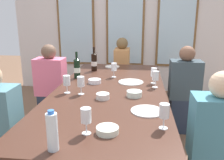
{
  "coord_description": "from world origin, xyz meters",
  "views": [
    {
      "loc": [
        0.29,
        -2.32,
        1.48
      ],
      "look_at": [
        0.0,
        0.18,
        0.79
      ],
      "focal_mm": 38.8,
      "sensor_mm": 36.0,
      "label": 1
    }
  ],
  "objects_px": {
    "wine_glass_3": "(114,67)",
    "seated_person_2": "(51,88)",
    "tasting_bowl_1": "(103,96)",
    "water_bottle": "(52,132)",
    "tasting_bowl_0": "(107,130)",
    "wine_glass_0": "(86,117)",
    "white_plate_1": "(131,82)",
    "seated_person_3": "(184,92)",
    "wine_glass_4": "(154,73)",
    "seated_person_1": "(215,149)",
    "dining_table": "(110,95)",
    "white_plate_2": "(112,67)",
    "wine_glass_6": "(164,112)",
    "wine_glass_5": "(67,81)",
    "wine_bottle_0": "(94,62)",
    "tasting_bowl_3": "(95,81)",
    "wine_glass_1": "(81,82)",
    "seated_person_4": "(122,73)",
    "wine_bottle_1": "(77,68)",
    "tasting_bowl_2": "(134,94)",
    "white_plate_0": "(147,111)",
    "wine_glass_2": "(156,76)"
  },
  "relations": [
    {
      "from": "wine_glass_3",
      "to": "seated_person_2",
      "type": "xyz_separation_m",
      "value": [
        -0.85,
        0.12,
        -0.34
      ]
    },
    {
      "from": "tasting_bowl_1",
      "to": "water_bottle",
      "type": "xyz_separation_m",
      "value": [
        -0.15,
        -0.87,
        0.09
      ]
    },
    {
      "from": "tasting_bowl_0",
      "to": "tasting_bowl_1",
      "type": "xyz_separation_m",
      "value": [
        -0.13,
        0.64,
        0.0
      ]
    },
    {
      "from": "wine_glass_0",
      "to": "white_plate_1",
      "type": "bearing_deg",
      "value": 79.18
    },
    {
      "from": "water_bottle",
      "to": "seated_person_3",
      "type": "relative_size",
      "value": 0.22
    },
    {
      "from": "wine_glass_4",
      "to": "seated_person_1",
      "type": "relative_size",
      "value": 0.16
    },
    {
      "from": "dining_table",
      "to": "white_plate_2",
      "type": "bearing_deg",
      "value": 95.26
    },
    {
      "from": "wine_glass_0",
      "to": "seated_person_2",
      "type": "relative_size",
      "value": 0.16
    },
    {
      "from": "wine_glass_4",
      "to": "wine_glass_6",
      "type": "bearing_deg",
      "value": -89.4
    },
    {
      "from": "wine_glass_0",
      "to": "seated_person_1",
      "type": "bearing_deg",
      "value": 17.08
    },
    {
      "from": "tasting_bowl_0",
      "to": "wine_glass_5",
      "type": "relative_size",
      "value": 0.84
    },
    {
      "from": "wine_bottle_0",
      "to": "tasting_bowl_3",
      "type": "bearing_deg",
      "value": -78.91
    },
    {
      "from": "tasting_bowl_0",
      "to": "tasting_bowl_1",
      "type": "bearing_deg",
      "value": 101.35
    },
    {
      "from": "wine_glass_1",
      "to": "seated_person_2",
      "type": "distance_m",
      "value": 1.06
    },
    {
      "from": "tasting_bowl_0",
      "to": "wine_glass_4",
      "type": "height_order",
      "value": "wine_glass_4"
    },
    {
      "from": "dining_table",
      "to": "wine_bottle_0",
      "type": "height_order",
      "value": "wine_bottle_0"
    },
    {
      "from": "wine_glass_0",
      "to": "seated_person_1",
      "type": "height_order",
      "value": "seated_person_1"
    },
    {
      "from": "wine_glass_4",
      "to": "wine_glass_6",
      "type": "height_order",
      "value": "same"
    },
    {
      "from": "water_bottle",
      "to": "seated_person_4",
      "type": "bearing_deg",
      "value": 86.33
    },
    {
      "from": "white_plate_1",
      "to": "wine_glass_5",
      "type": "relative_size",
      "value": 1.59
    },
    {
      "from": "wine_bottle_0",
      "to": "water_bottle",
      "type": "bearing_deg",
      "value": -86.06
    },
    {
      "from": "white_plate_1",
      "to": "wine_glass_3",
      "type": "distance_m",
      "value": 0.33
    },
    {
      "from": "tasting_bowl_1",
      "to": "tasting_bowl_0",
      "type": "bearing_deg",
      "value": -78.65
    },
    {
      "from": "white_plate_1",
      "to": "wine_glass_6",
      "type": "relative_size",
      "value": 1.59
    },
    {
      "from": "water_bottle",
      "to": "wine_glass_3",
      "type": "bearing_deg",
      "value": 84.32
    },
    {
      "from": "wine_bottle_1",
      "to": "seated_person_4",
      "type": "xyz_separation_m",
      "value": [
        0.45,
        1.21,
        -0.33
      ]
    },
    {
      "from": "wine_glass_4",
      "to": "seated_person_3",
      "type": "bearing_deg",
      "value": 43.19
    },
    {
      "from": "white_plate_2",
      "to": "water_bottle",
      "type": "height_order",
      "value": "water_bottle"
    },
    {
      "from": "water_bottle",
      "to": "seated_person_1",
      "type": "height_order",
      "value": "seated_person_1"
    },
    {
      "from": "seated_person_1",
      "to": "seated_person_4",
      "type": "bearing_deg",
      "value": 110.61
    },
    {
      "from": "wine_glass_4",
      "to": "wine_bottle_1",
      "type": "bearing_deg",
      "value": 171.55
    },
    {
      "from": "wine_glass_3",
      "to": "dining_table",
      "type": "bearing_deg",
      "value": -88.45
    },
    {
      "from": "tasting_bowl_2",
      "to": "seated_person_1",
      "type": "distance_m",
      "value": 0.81
    },
    {
      "from": "wine_glass_0",
      "to": "wine_glass_4",
      "type": "height_order",
      "value": "same"
    },
    {
      "from": "tasting_bowl_2",
      "to": "water_bottle",
      "type": "distance_m",
      "value": 1.06
    },
    {
      "from": "wine_glass_3",
      "to": "tasting_bowl_2",
      "type": "bearing_deg",
      "value": -68.93
    },
    {
      "from": "wine_glass_1",
      "to": "wine_glass_4",
      "type": "bearing_deg",
      "value": 33.14
    },
    {
      "from": "white_plate_2",
      "to": "tasting_bowl_2",
      "type": "relative_size",
      "value": 1.45
    },
    {
      "from": "white_plate_0",
      "to": "tasting_bowl_2",
      "type": "relative_size",
      "value": 1.81
    },
    {
      "from": "dining_table",
      "to": "tasting_bowl_3",
      "type": "relative_size",
      "value": 17.99
    },
    {
      "from": "wine_glass_1",
      "to": "wine_glass_3",
      "type": "relative_size",
      "value": 1.0
    },
    {
      "from": "wine_glass_6",
      "to": "dining_table",
      "type": "bearing_deg",
      "value": 119.45
    },
    {
      "from": "tasting_bowl_1",
      "to": "seated_person_1",
      "type": "xyz_separation_m",
      "value": [
        0.89,
        -0.38,
        -0.24
      ]
    },
    {
      "from": "dining_table",
      "to": "wine_glass_4",
      "type": "relative_size",
      "value": 14.54
    },
    {
      "from": "seated_person_3",
      "to": "seated_person_4",
      "type": "xyz_separation_m",
      "value": [
        -0.86,
        0.95,
        0.0
      ]
    },
    {
      "from": "wine_glass_1",
      "to": "tasting_bowl_0",
      "type": "bearing_deg",
      "value": -64.62
    },
    {
      "from": "wine_glass_2",
      "to": "seated_person_1",
      "type": "xyz_separation_m",
      "value": [
        0.4,
        -0.8,
        -0.34
      ]
    },
    {
      "from": "dining_table",
      "to": "seated_person_1",
      "type": "relative_size",
      "value": 2.28
    },
    {
      "from": "dining_table",
      "to": "seated_person_3",
      "type": "bearing_deg",
      "value": 37.58
    },
    {
      "from": "seated_person_1",
      "to": "wine_glass_1",
      "type": "bearing_deg",
      "value": 156.27
    }
  ]
}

